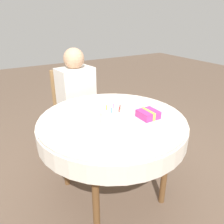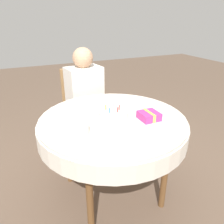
% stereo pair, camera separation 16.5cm
% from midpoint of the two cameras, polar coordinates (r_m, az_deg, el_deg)
% --- Properties ---
extents(ground_plane, '(12.00, 12.00, 0.00)m').
position_cam_midpoint_polar(ground_plane, '(2.15, 2.46, -20.19)').
color(ground_plane, brown).
extents(dining_table, '(1.17, 1.17, 0.76)m').
position_cam_midpoint_polar(dining_table, '(1.75, 2.85, -4.18)').
color(dining_table, silver).
rests_on(dining_table, ground_plane).
extents(chair, '(0.49, 0.49, 0.95)m').
position_cam_midpoint_polar(chair, '(2.62, -5.91, 1.54)').
color(chair, '#A37A4C').
rests_on(chair, ground_plane).
extents(person, '(0.41, 0.38, 1.20)m').
position_cam_midpoint_polar(person, '(2.46, -5.09, 5.49)').
color(person, tan).
rests_on(person, ground_plane).
extents(birthday_cake, '(0.22, 0.22, 0.14)m').
position_cam_midpoint_polar(birthday_cake, '(1.59, 3.42, -1.47)').
color(birthday_cake, white).
rests_on(birthday_cake, dining_table).
extents(drinking_glass, '(0.08, 0.08, 0.11)m').
position_cam_midpoint_polar(drinking_glass, '(1.45, -4.45, -4.23)').
color(drinking_glass, silver).
rests_on(drinking_glass, dining_table).
extents(gift_box, '(0.14, 0.15, 0.06)m').
position_cam_midpoint_polar(gift_box, '(1.71, 12.38, -1.04)').
color(gift_box, '#D13384').
rests_on(gift_box, dining_table).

